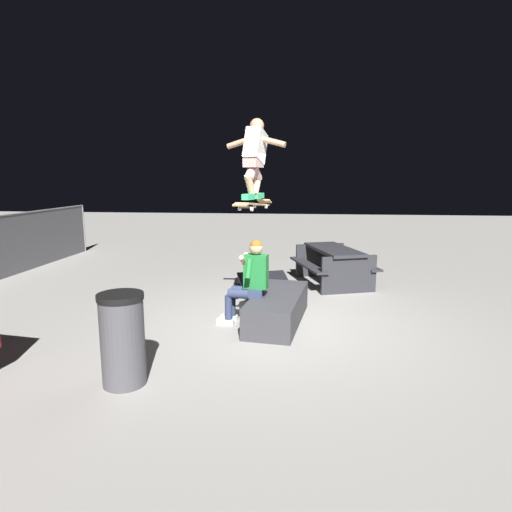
{
  "coord_description": "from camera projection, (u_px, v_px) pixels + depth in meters",
  "views": [
    {
      "loc": [
        -6.11,
        -0.35,
        2.17
      ],
      "look_at": [
        0.03,
        0.31,
        1.04
      ],
      "focal_mm": 30.26,
      "sensor_mm": 36.0,
      "label": 1
    }
  ],
  "objects": [
    {
      "name": "trash_bin",
      "position": [
        123.0,
        339.0,
        4.52
      ],
      "size": [
        0.48,
        0.48,
        0.99
      ],
      "color": "#47474C",
      "rests_on": "ground"
    },
    {
      "name": "person_sitting_on_ledge",
      "position": [
        249.0,
        278.0,
        6.36
      ],
      "size": [
        0.6,
        0.78,
        1.28
      ],
      "color": "#2D3856",
      "rests_on": "ground"
    },
    {
      "name": "kicker_ramp",
      "position": [
        267.0,
        289.0,
        8.29
      ],
      "size": [
        1.38,
        1.28,
        0.39
      ],
      "color": "black",
      "rests_on": "ground"
    },
    {
      "name": "skateboard",
      "position": [
        253.0,
        204.0,
        6.12
      ],
      "size": [
        1.04,
        0.46,
        0.13
      ],
      "color": "#AD8451"
    },
    {
      "name": "skater_airborne",
      "position": [
        255.0,
        155.0,
        6.05
      ],
      "size": [
        0.64,
        0.88,
        1.12
      ],
      "color": "#2D9E66"
    },
    {
      "name": "ledge_box_main",
      "position": [
        278.0,
        308.0,
        6.54
      ],
      "size": [
        1.89,
        0.92,
        0.44
      ],
      "primitive_type": "cube",
      "rotation": [
        0.0,
        0.0,
        -0.13
      ],
      "color": "#38383D",
      "rests_on": "ground"
    },
    {
      "name": "ground_plane",
      "position": [
        276.0,
        326.0,
        6.4
      ],
      "size": [
        40.0,
        40.0,
        0.0
      ],
      "primitive_type": "plane",
      "color": "gray"
    },
    {
      "name": "picnic_table_back",
      "position": [
        333.0,
        260.0,
        8.85
      ],
      "size": [
        2.04,
        1.81,
        0.75
      ],
      "color": "#28282D",
      "rests_on": "ground"
    }
  ]
}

